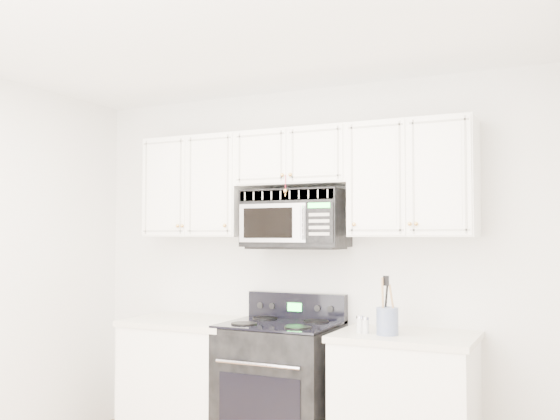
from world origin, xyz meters
The scene contains 9 objects.
room centered at (0.00, 0.00, 1.30)m, with size 3.51×3.51×2.61m.
base_cabinet_left centered at (-0.80, 1.44, 0.43)m, with size 0.86×0.65×0.92m.
base_cabinet_right centered at (0.80, 1.44, 0.43)m, with size 0.86×0.65×0.92m.
range centered at (-0.06, 1.44, 0.48)m, with size 0.75×0.68×1.12m.
upper_cabinets centered at (0.00, 1.58, 1.93)m, with size 2.44×0.37×0.75m.
microwave centered at (-0.01, 1.57, 1.65)m, with size 0.71×0.41×0.40m.
utensil_crock centered at (0.71, 1.33, 1.01)m, with size 0.13×0.13×0.35m.
shaker_salt centered at (0.58, 1.32, 0.97)m, with size 0.04×0.04×0.10m.
shaker_pepper centered at (0.54, 1.33, 0.97)m, with size 0.05×0.05×0.11m.
Camera 1 is at (1.75, -2.42, 1.53)m, focal length 40.00 mm.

